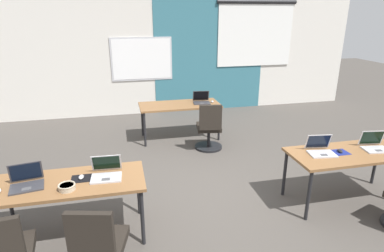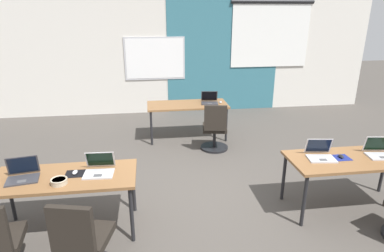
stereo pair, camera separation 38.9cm
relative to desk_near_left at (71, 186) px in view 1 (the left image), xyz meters
The scene contains 18 objects.
ground_plane 1.96m from the desk_near_left, 18.92° to the left, with size 24.00×24.00×0.00m.
back_wall_assembly 5.18m from the desk_near_left, 69.47° to the left, with size 10.00×0.27×2.80m.
desk_near_left is the anchor object (origin of this frame).
desk_near_right 3.50m from the desk_near_left, ahead, with size 1.60×0.70×0.72m.
desk_far_center 3.30m from the desk_near_left, 57.99° to the left, with size 1.60×0.70×0.72m.
laptop_near_left_end 0.45m from the desk_near_left, behind, with size 0.37×0.33×0.23m.
laptop_near_right_end 3.89m from the desk_near_left, ahead, with size 0.37×0.33×0.23m.
laptop_near_right_inner 3.11m from the desk_near_left, ahead, with size 0.37×0.34×0.23m.
mousepad_near_right_inner 3.36m from the desk_near_left, ahead, with size 0.22×0.19×0.00m.
mouse_near_right_inner 3.36m from the desk_near_left, ahead, with size 0.07×0.11×0.03m.
laptop_far_right 3.57m from the desk_near_left, 51.91° to the left, with size 0.37×0.34×0.23m.
mouse_far_right 3.70m from the desk_near_left, 48.98° to the left, with size 0.09×0.11×0.03m.
chair_far_right 3.03m from the desk_near_left, 43.94° to the left, with size 0.52×0.57×0.92m.
laptop_near_left_inner 0.40m from the desk_near_left, ahead, with size 0.34×0.33×0.23m.
mousepad_near_left_inner 0.14m from the desk_near_left, 17.46° to the left, with size 0.22×0.19×0.00m.
mouse_near_left_inner 0.15m from the desk_near_left, 17.46° to the left, with size 0.06×0.10×0.03m.
chair_near_left_inner 0.89m from the desk_near_left, 68.19° to the right, with size 0.53×0.59×0.92m.
snack_bowl 0.20m from the desk_near_left, 92.22° to the right, with size 0.18×0.18×0.06m.
Camera 1 is at (-1.15, -3.93, 2.46)m, focal length 30.20 mm.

